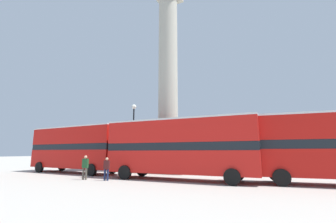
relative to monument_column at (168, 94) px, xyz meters
The scene contains 8 objects.
ground_plane 8.04m from the monument_column, ahead, with size 200.00×200.00×0.00m, color #ADA89E.
monument_column is the anchor object (origin of this frame).
bus_b 10.63m from the monument_column, 149.14° to the right, with size 10.36×3.39×4.38m.
bus_c 8.73m from the monument_column, 58.31° to the right, with size 10.97×2.88×4.33m.
equestrian_statue 12.26m from the monument_column, 155.99° to the left, with size 3.26×2.34×5.96m.
street_lamp 5.30m from the monument_column, 149.64° to the right, with size 0.47×0.47×6.84m.
pedestrian_near_lamp 10.86m from the monument_column, 97.78° to the right, with size 0.44×0.23×1.59m.
pedestrian_by_plinth 11.29m from the monument_column, 108.93° to the right, with size 0.47×0.24×1.72m.
Camera 1 is at (9.58, -21.10, 1.96)m, focal length 24.00 mm.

